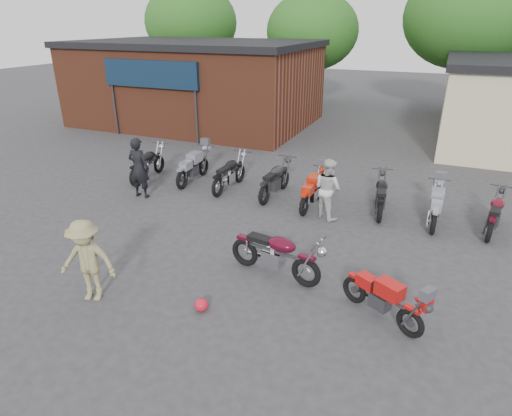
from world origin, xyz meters
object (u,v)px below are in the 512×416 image
at_px(row_bike_3, 275,178).
at_px(sportbike, 384,296).
at_px(row_bike_1, 193,165).
at_px(person_light, 328,189).
at_px(row_bike_6, 436,204).
at_px(vintage_motorcycle, 276,251).
at_px(person_dark, 139,168).
at_px(row_bike_4, 313,189).
at_px(row_bike_0, 148,162).
at_px(row_bike_7, 495,212).
at_px(row_bike_2, 230,172).
at_px(row_bike_5, 381,193).
at_px(person_tan, 87,261).
at_px(helmet, 201,305).

bearing_deg(row_bike_3, sportbike, -137.49).
bearing_deg(row_bike_3, row_bike_1, 90.50).
distance_m(person_light, row_bike_1, 5.17).
relative_size(row_bike_1, row_bike_6, 1.07).
bearing_deg(vintage_motorcycle, row_bike_6, 63.99).
distance_m(sportbike, person_dark, 8.70).
distance_m(sportbike, row_bike_4, 5.45).
height_order(row_bike_0, row_bike_4, row_bike_0).
distance_m(vintage_motorcycle, sportbike, 2.46).
bearing_deg(row_bike_7, row_bike_2, 99.40).
height_order(row_bike_4, row_bike_6, row_bike_4).
bearing_deg(row_bike_2, person_dark, 129.41).
relative_size(sportbike, person_dark, 0.92).
relative_size(row_bike_3, row_bike_5, 1.04).
xyz_separation_m(row_bike_4, row_bike_6, (3.47, 0.20, -0.01)).
height_order(person_tan, row_bike_0, person_tan).
distance_m(row_bike_3, row_bike_5, 3.30).
distance_m(sportbike, row_bike_5, 5.17).
bearing_deg(row_bike_6, person_tan, 136.07).
bearing_deg(row_bike_6, row_bike_7, -87.16).
relative_size(row_bike_2, row_bike_6, 1.06).
xyz_separation_m(person_dark, person_tan, (2.50, -4.95, -0.09)).
distance_m(person_dark, person_light, 5.94).
bearing_deg(row_bike_0, row_bike_1, -80.92).
relative_size(person_tan, row_bike_4, 0.89).
bearing_deg(vintage_motorcycle, person_tan, -134.65).
bearing_deg(row_bike_1, helmet, -149.82).
distance_m(person_tan, row_bike_3, 6.84).
bearing_deg(person_tan, helmet, -3.98).
distance_m(person_light, row_bike_6, 3.01).
bearing_deg(row_bike_7, person_light, 111.03).
relative_size(person_light, row_bike_3, 0.83).
bearing_deg(row_bike_1, person_light, -103.65).
bearing_deg(sportbike, person_light, 147.28).
distance_m(row_bike_0, row_bike_2, 3.14).
bearing_deg(row_bike_5, row_bike_1, 81.17).
relative_size(row_bike_2, row_bike_3, 0.99).
relative_size(person_dark, person_tan, 1.11).
distance_m(row_bike_1, row_bike_6, 7.95).
bearing_deg(person_dark, row_bike_5, -168.15).
bearing_deg(row_bike_6, person_light, 104.94).
height_order(vintage_motorcycle, person_light, person_light).
bearing_deg(row_bike_0, sportbike, -122.82).
xyz_separation_m(person_dark, row_bike_2, (2.31, 1.74, -0.37)).
distance_m(row_bike_5, row_bike_7, 2.99).
height_order(person_tan, row_bike_6, person_tan).
height_order(person_tan, row_bike_2, person_tan).
bearing_deg(person_light, vintage_motorcycle, 117.22).
relative_size(row_bike_2, row_bike_7, 1.06).
height_order(row_bike_2, row_bike_4, row_bike_2).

